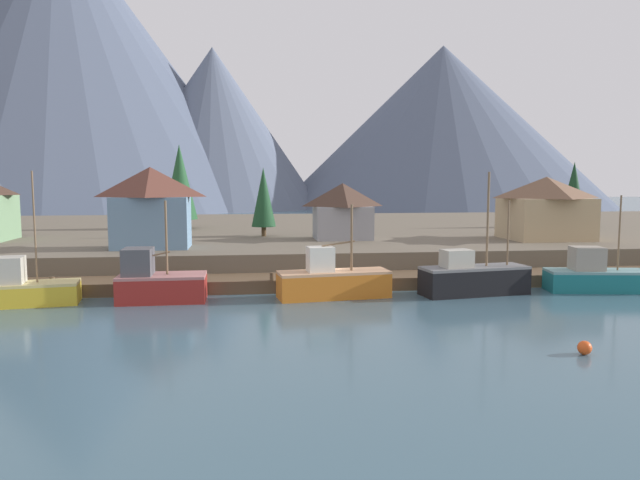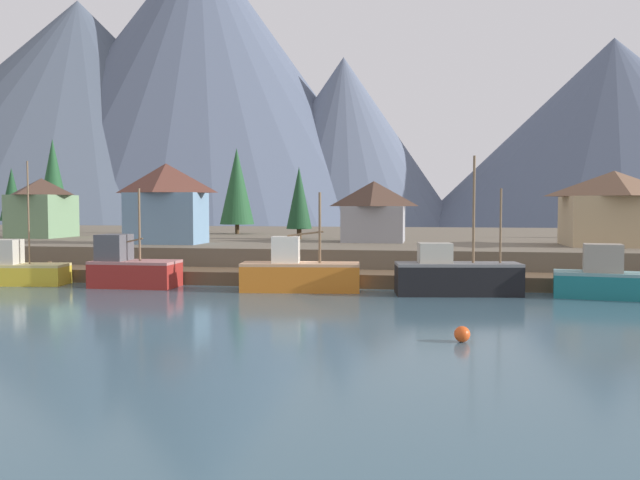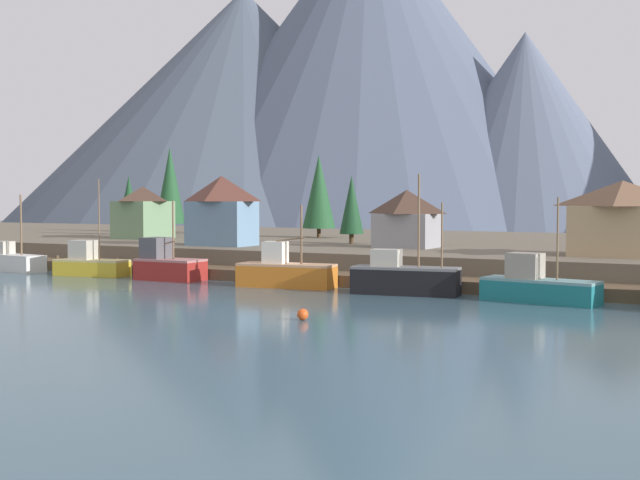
% 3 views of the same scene
% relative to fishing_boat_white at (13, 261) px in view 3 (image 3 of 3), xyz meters
% --- Properties ---
extents(ground_plane, '(400.00, 400.00, 1.00)m').
position_rel_fishing_boat_white_xyz_m(ground_plane, '(32.20, 21.81, -1.53)').
color(ground_plane, '#3D5B6B').
extents(dock, '(80.00, 4.00, 1.60)m').
position_rel_fishing_boat_white_xyz_m(dock, '(32.20, 3.80, -0.53)').
color(dock, brown).
rests_on(dock, ground_plane).
extents(shoreline_bank, '(400.00, 56.00, 2.50)m').
position_rel_fishing_boat_white_xyz_m(shoreline_bank, '(32.20, 33.81, 0.22)').
color(shoreline_bank, '#665B4C').
rests_on(shoreline_bank, ground_plane).
extents(mountain_west_peak, '(131.27, 131.27, 65.73)m').
position_rel_fishing_boat_white_xyz_m(mountain_west_peak, '(-61.23, 134.38, 31.83)').
color(mountain_west_peak, '#475160').
rests_on(mountain_west_peak, ground_plane).
extents(mountain_central_peak, '(126.12, 126.12, 87.78)m').
position_rel_fishing_boat_white_xyz_m(mountain_central_peak, '(-28.28, 146.44, 42.86)').
color(mountain_central_peak, '#4C566B').
rests_on(mountain_central_peak, ground_plane).
extents(mountain_east_peak, '(65.20, 65.20, 47.73)m').
position_rel_fishing_boat_white_xyz_m(mountain_east_peak, '(16.32, 140.17, 22.84)').
color(mountain_east_peak, slate).
rests_on(mountain_east_peak, ground_plane).
extents(fishing_boat_white, '(8.14, 3.41, 7.80)m').
position_rel_fishing_boat_white_xyz_m(fishing_boat_white, '(0.00, 0.00, 0.00)').
color(fishing_boat_white, silver).
rests_on(fishing_boat_white, ground_plane).
extents(fishing_boat_yellow, '(7.45, 3.54, 9.26)m').
position_rel_fishing_boat_white_xyz_m(fishing_boat_yellow, '(10.76, -0.12, 0.11)').
color(fishing_boat_yellow, gold).
rests_on(fishing_boat_yellow, ground_plane).
extents(fishing_boat_red, '(6.14, 3.14, 7.20)m').
position_rel_fishing_boat_white_xyz_m(fishing_boat_red, '(19.98, 0.09, 0.33)').
color(fishing_boat_red, maroon).
rests_on(fishing_boat_red, ground_plane).
extents(fishing_boat_orange, '(8.44, 3.55, 6.86)m').
position_rel_fishing_boat_white_xyz_m(fishing_boat_orange, '(32.54, -0.11, 0.17)').
color(fishing_boat_orange, '#CC6B1E').
rests_on(fishing_boat_orange, ground_plane).
extents(fishing_boat_black, '(8.48, 3.78, 9.24)m').
position_rel_fishing_boat_white_xyz_m(fishing_boat_black, '(43.23, -0.24, 0.23)').
color(fishing_boat_black, black).
rests_on(fishing_boat_black, ground_plane).
extents(fishing_boat_teal, '(8.48, 3.76, 7.47)m').
position_rel_fishing_boat_white_xyz_m(fishing_boat_teal, '(53.41, -0.18, 0.13)').
color(fishing_boat_teal, '#196B70').
rests_on(fishing_boat_teal, ground_plane).
extents(house_blue, '(6.98, 4.32, 7.26)m').
position_rel_fishing_boat_white_xyz_m(house_blue, '(17.81, 11.66, 5.18)').
color(house_blue, '#6689A8').
rests_on(house_blue, shoreline_bank).
extents(house_grey, '(6.02, 4.82, 5.77)m').
position_rel_fishing_boat_white_xyz_m(house_grey, '(36.12, 17.55, 4.42)').
color(house_grey, gray).
rests_on(house_grey, shoreline_bank).
extents(house_tan, '(8.27, 7.19, 6.42)m').
position_rel_fishing_boat_white_xyz_m(house_tan, '(56.90, 14.97, 4.75)').
color(house_tan, tan).
rests_on(house_tan, shoreline_bank).
extents(house_green, '(5.53, 6.38, 6.42)m').
position_rel_fishing_boat_white_xyz_m(house_green, '(-0.20, 20.36, 4.74)').
color(house_green, '#6B8E66').
rests_on(house_green, shoreline_bank).
extents(conifer_near_left, '(2.84, 2.84, 8.04)m').
position_rel_fishing_boat_white_xyz_m(conifer_near_left, '(-8.86, 27.59, 6.27)').
color(conifer_near_left, '#4C3823').
rests_on(conifer_near_left, shoreline_bank).
extents(conifer_near_right, '(4.37, 4.37, 12.47)m').
position_rel_fishing_boat_white_xyz_m(conifer_near_right, '(-8.96, 36.59, 8.34)').
color(conifer_near_right, '#4C3823').
rests_on(conifer_near_right, shoreline_bank).
extents(conifer_mid_left, '(2.62, 2.62, 7.44)m').
position_rel_fishing_boat_white_xyz_m(conifer_mid_left, '(28.10, 21.41, 5.70)').
color(conifer_mid_left, '#4C3823').
rests_on(conifer_mid_left, shoreline_bank).
extents(conifer_mid_right, '(4.19, 4.19, 10.45)m').
position_rel_fishing_boat_white_xyz_m(conifer_mid_right, '(18.07, 32.47, 7.28)').
color(conifer_mid_right, '#4C3823').
rests_on(conifer_mid_right, shoreline_bank).
extents(channel_buoy, '(0.70, 0.70, 0.70)m').
position_rel_fishing_boat_white_xyz_m(channel_buoy, '(43.01, -15.61, -0.68)').
color(channel_buoy, '#E04C19').
rests_on(channel_buoy, ground_plane).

